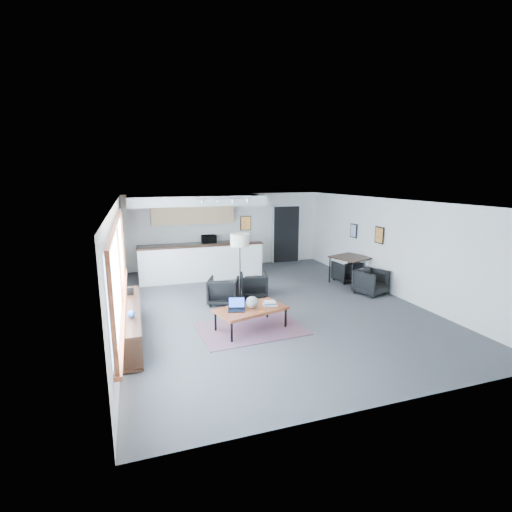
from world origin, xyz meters
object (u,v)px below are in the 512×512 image
object	(u,v)px
armchair_right	(254,284)
floor_lamp	(240,242)
book_stack	(270,303)
ceramic_pot	(252,302)
coffee_table	(251,310)
armchair_left	(223,290)
dining_chair_near	(371,283)
dining_table	(351,259)
dining_chair_far	(346,272)
laptop	(237,306)
microwave	(209,238)

from	to	relation	value
armchair_right	floor_lamp	xyz separation A→B (m)	(-0.37, 0.05, 1.14)
book_stack	armchair_right	world-z (taller)	armchair_right
ceramic_pot	floor_lamp	size ratio (longest dim) A/B	0.15
coffee_table	ceramic_pot	xyz separation A→B (m)	(0.03, -0.01, 0.17)
armchair_left	dining_chair_near	world-z (taller)	armchair_left
ceramic_pot	dining_table	distance (m)	4.57
ceramic_pot	dining_chair_far	distance (m)	4.70
coffee_table	dining_chair_near	size ratio (longest dim) A/B	2.51
ceramic_pot	armchair_left	bearing A→B (deg)	96.42
laptop	book_stack	bearing A→B (deg)	18.81
laptop	dining_chair_near	size ratio (longest dim) A/B	0.65
dining_chair_far	armchair_right	bearing A→B (deg)	3.25
dining_chair_far	book_stack	bearing A→B (deg)	30.72
coffee_table	microwave	bearing A→B (deg)	72.18
dining_chair_near	microwave	xyz separation A→B (m)	(-3.66, 4.20, 0.78)
book_stack	armchair_right	bearing A→B (deg)	81.49
floor_lamp	dining_chair_near	bearing A→B (deg)	-14.05
ceramic_pot	dining_table	bearing A→B (deg)	31.70
armchair_right	dining_chair_far	size ratio (longest dim) A/B	1.17
floor_lamp	laptop	bearing A→B (deg)	-107.79
armchair_right	dining_chair_near	xyz separation A→B (m)	(3.12, -0.82, -0.03)
microwave	dining_chair_near	bearing A→B (deg)	-47.52
ceramic_pot	dining_chair_near	distance (m)	4.06
laptop	book_stack	size ratio (longest dim) A/B	1.26
coffee_table	dining_chair_near	xyz separation A→B (m)	(3.87, 1.28, -0.12)
dining_table	dining_chair_far	world-z (taller)	dining_table
dining_chair_far	microwave	world-z (taller)	microwave
floor_lamp	armchair_right	bearing A→B (deg)	-8.17
microwave	armchair_right	bearing A→B (deg)	-79.45
armchair_left	dining_table	xyz separation A→B (m)	(4.09, 0.62, 0.38)
book_stack	dining_chair_far	xyz separation A→B (m)	(3.47, 2.57, -0.21)
laptop	book_stack	world-z (taller)	laptop
laptop	dining_chair_far	size ratio (longest dim) A/B	0.69
ceramic_pot	dining_chair_near	xyz separation A→B (m)	(3.84, 1.30, -0.28)
book_stack	floor_lamp	xyz separation A→B (m)	(-0.06, 2.12, 0.98)
ceramic_pot	microwave	xyz separation A→B (m)	(0.18, 5.50, 0.49)
dining_chair_far	armchair_left	bearing A→B (deg)	5.83
book_stack	dining_table	xyz separation A→B (m)	(3.47, 2.35, 0.24)
laptop	microwave	size ratio (longest dim) A/B	0.84
laptop	armchair_right	bearing A→B (deg)	79.59
armchair_right	floor_lamp	world-z (taller)	floor_lamp
dining_chair_near	microwave	distance (m)	5.63
armchair_left	dining_chair_far	bearing A→B (deg)	-145.97
microwave	floor_lamp	bearing A→B (deg)	-85.57
dining_table	dining_chair_near	bearing A→B (deg)	-92.27
armchair_left	dining_table	distance (m)	4.15
ceramic_pot	floor_lamp	bearing A→B (deg)	80.74
coffee_table	dining_chair_near	bearing A→B (deg)	2.71
laptop	dining_table	size ratio (longest dim) A/B	0.33
armchair_right	dining_chair_far	distance (m)	3.20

